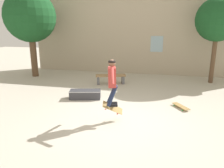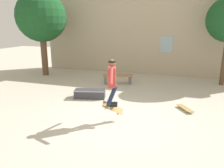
{
  "view_description": "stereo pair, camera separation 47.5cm",
  "coord_description": "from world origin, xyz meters",
  "px_view_note": "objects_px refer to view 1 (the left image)",
  "views": [
    {
      "loc": [
        1.24,
        -6.11,
        2.85
      ],
      "look_at": [
        -0.15,
        -0.21,
        1.21
      ],
      "focal_mm": 35.0,
      "sensor_mm": 36.0,
      "label": 1
    },
    {
      "loc": [
        1.7,
        -5.98,
        2.85
      ],
      "look_at": [
        -0.15,
        -0.21,
        1.21
      ],
      "focal_mm": 35.0,
      "sensor_mm": 36.0,
      "label": 2
    }
  ],
  "objects_px": {
    "tree_left": "(30,17)",
    "tree_right": "(218,20)",
    "park_bench": "(111,77)",
    "skater": "(112,79)",
    "skateboard_resting": "(181,106)",
    "skate_ledge": "(85,94)",
    "skateboard_flipping": "(113,108)"
  },
  "relations": [
    {
      "from": "skate_ledge",
      "to": "skater",
      "type": "relative_size",
      "value": 0.95
    },
    {
      "from": "tree_right",
      "to": "tree_left",
      "type": "xyz_separation_m",
      "value": [
        -9.59,
        -0.71,
        0.2
      ]
    },
    {
      "from": "park_bench",
      "to": "skate_ledge",
      "type": "relative_size",
      "value": 1.17
    },
    {
      "from": "skater",
      "to": "skateboard_resting",
      "type": "relative_size",
      "value": 1.78
    },
    {
      "from": "tree_right",
      "to": "skate_ledge",
      "type": "height_order",
      "value": "tree_right"
    },
    {
      "from": "tree_left",
      "to": "skater",
      "type": "distance_m",
      "value": 7.93
    },
    {
      "from": "tree_right",
      "to": "tree_left",
      "type": "distance_m",
      "value": 9.62
    },
    {
      "from": "tree_right",
      "to": "skate_ledge",
      "type": "bearing_deg",
      "value": -144.47
    },
    {
      "from": "tree_right",
      "to": "tree_left",
      "type": "relative_size",
      "value": 0.88
    },
    {
      "from": "tree_left",
      "to": "skateboard_flipping",
      "type": "xyz_separation_m",
      "value": [
        5.78,
        -5.03,
        -2.84
      ]
    },
    {
      "from": "skate_ledge",
      "to": "tree_right",
      "type": "bearing_deg",
      "value": 21.59
    },
    {
      "from": "skateboard_flipping",
      "to": "park_bench",
      "type": "bearing_deg",
      "value": 61.04
    },
    {
      "from": "tree_left",
      "to": "park_bench",
      "type": "height_order",
      "value": "tree_left"
    },
    {
      "from": "tree_left",
      "to": "tree_right",
      "type": "bearing_deg",
      "value": 4.25
    },
    {
      "from": "tree_left",
      "to": "skateboard_flipping",
      "type": "bearing_deg",
      "value": -41.02
    },
    {
      "from": "tree_left",
      "to": "skateboard_flipping",
      "type": "relative_size",
      "value": 7.84
    },
    {
      "from": "tree_left",
      "to": "skateboard_resting",
      "type": "height_order",
      "value": "tree_left"
    },
    {
      "from": "tree_right",
      "to": "park_bench",
      "type": "height_order",
      "value": "tree_right"
    },
    {
      "from": "skateboard_resting",
      "to": "skater",
      "type": "bearing_deg",
      "value": 96.31
    },
    {
      "from": "park_bench",
      "to": "skateboard_flipping",
      "type": "bearing_deg",
      "value": -94.29
    },
    {
      "from": "skate_ledge",
      "to": "skateboard_flipping",
      "type": "bearing_deg",
      "value": -64.13
    },
    {
      "from": "skate_ledge",
      "to": "skater",
      "type": "height_order",
      "value": "skater"
    },
    {
      "from": "tree_right",
      "to": "park_bench",
      "type": "xyz_separation_m",
      "value": [
        -4.93,
        -1.39,
        -2.76
      ]
    },
    {
      "from": "park_bench",
      "to": "skateboard_resting",
      "type": "bearing_deg",
      "value": -58.51
    },
    {
      "from": "tree_right",
      "to": "skater",
      "type": "height_order",
      "value": "tree_right"
    },
    {
      "from": "tree_right",
      "to": "skateboard_resting",
      "type": "bearing_deg",
      "value": -112.84
    },
    {
      "from": "park_bench",
      "to": "skate_ledge",
      "type": "bearing_deg",
      "value": -119.26
    },
    {
      "from": "tree_right",
      "to": "skateboard_flipping",
      "type": "bearing_deg",
      "value": -123.58
    },
    {
      "from": "skater",
      "to": "skateboard_resting",
      "type": "height_order",
      "value": "skater"
    },
    {
      "from": "skateboard_resting",
      "to": "skateboard_flipping",
      "type": "bearing_deg",
      "value": 95.35
    },
    {
      "from": "tree_left",
      "to": "skater",
      "type": "relative_size",
      "value": 3.44
    },
    {
      "from": "tree_left",
      "to": "skateboard_resting",
      "type": "bearing_deg",
      "value": -23.08
    }
  ]
}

